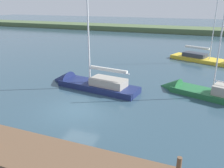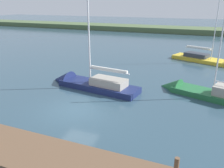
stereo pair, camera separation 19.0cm
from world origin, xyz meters
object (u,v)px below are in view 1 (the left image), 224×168
Objects in this scene: mooring_post_near at (179,166)px; sailboat_inner_slip at (202,94)px; sailboat_behind_pier at (217,63)px; sailboat_outer_mooring at (86,85)px.

sailboat_inner_slip is (-0.77, -10.61, -0.95)m from mooring_post_near.
sailboat_outer_mooring is at bearing -108.85° from sailboat_behind_pier.
sailboat_behind_pier is at bearing -95.72° from mooring_post_near.
sailboat_behind_pier is (-2.19, -21.87, -0.91)m from mooring_post_near.
mooring_post_near is 0.09× the size of sailboat_inner_slip.
sailboat_outer_mooring is at bearing -46.05° from mooring_post_near.
mooring_post_near is at bearing 103.24° from sailboat_inner_slip.
mooring_post_near is at bearing -74.30° from sailboat_behind_pier.
sailboat_outer_mooring reaches higher than sailboat_behind_pier.
mooring_post_near is 10.68m from sailboat_inner_slip.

